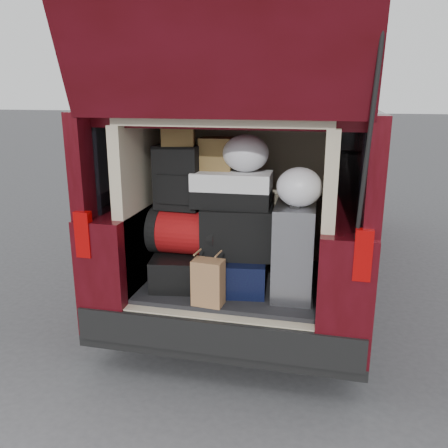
{
  "coord_description": "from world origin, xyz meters",
  "views": [
    {
      "loc": [
        0.67,
        -2.94,
        1.91
      ],
      "look_at": [
        -0.06,
        0.2,
        0.99
      ],
      "focal_mm": 38.0,
      "sensor_mm": 36.0,
      "label": 1
    }
  ],
  "objects": [
    {
      "name": "grocery_sack_lower",
      "position": [
        -0.37,
        0.16,
        1.64
      ],
      "size": [
        0.25,
        0.22,
        0.2
      ],
      "primitive_type": "cube",
      "rotation": [
        0.0,
        0.0,
        0.2
      ],
      "color": "olive",
      "rests_on": "backpack"
    },
    {
      "name": "black_soft_case",
      "position": [
        0.04,
        0.15,
        0.96
      ],
      "size": [
        0.52,
        0.35,
        0.35
      ],
      "primitive_type": "cube",
      "rotation": [
        0.0,
        0.0,
        0.12
      ],
      "color": "black",
      "rests_on": "navy_hardshell"
    },
    {
      "name": "twotone_duffel",
      "position": [
        -0.0,
        0.18,
        1.25
      ],
      "size": [
        0.55,
        0.3,
        0.24
      ],
      "primitive_type": "cube",
      "rotation": [
        0.0,
        0.0,
        0.04
      ],
      "color": "silver",
      "rests_on": "black_soft_case"
    },
    {
      "name": "load_floor",
      "position": [
        0.0,
        0.28,
        0.28
      ],
      "size": [
        1.24,
        1.05,
        0.55
      ],
      "primitive_type": "cube",
      "color": "black",
      "rests_on": "ground"
    },
    {
      "name": "red_duffel",
      "position": [
        -0.34,
        0.14,
        0.94
      ],
      "size": [
        0.49,
        0.32,
        0.32
      ],
      "primitive_type": "cube",
      "rotation": [
        0.0,
        0.0,
        -0.01
      ],
      "color": "maroon",
      "rests_on": "black_hardshell"
    },
    {
      "name": "minivan",
      "position": [
        0.0,
        1.86,
        0.91
      ],
      "size": [
        1.9,
        5.35,
        2.77
      ],
      "color": "black",
      "rests_on": "ground"
    },
    {
      "name": "backpack",
      "position": [
        -0.39,
        0.17,
        1.32
      ],
      "size": [
        0.32,
        0.2,
        0.45
      ],
      "primitive_type": "cube",
      "rotation": [
        0.0,
        0.0,
        -0.03
      ],
      "color": "black",
      "rests_on": "red_duffel"
    },
    {
      "name": "navy_hardshell",
      "position": [
        0.03,
        0.16,
        0.67
      ],
      "size": [
        0.5,
        0.58,
        0.23
      ],
      "primitive_type": "cube",
      "rotation": [
        0.0,
        0.0,
        0.13
      ],
      "color": "black",
      "rests_on": "load_floor"
    },
    {
      "name": "grocery_sack_upper",
      "position": [
        -0.13,
        0.26,
        1.48
      ],
      "size": [
        0.23,
        0.19,
        0.22
      ],
      "primitive_type": "cube",
      "rotation": [
        0.0,
        0.0,
        0.04
      ],
      "color": "olive",
      "rests_on": "twotone_duffel"
    },
    {
      "name": "plastic_bag_center",
      "position": [
        0.08,
        0.21,
        1.5
      ],
      "size": [
        0.36,
        0.34,
        0.25
      ],
      "primitive_type": "ellipsoid",
      "rotation": [
        0.0,
        0.0,
        -0.17
      ],
      "color": "white",
      "rests_on": "twotone_duffel"
    },
    {
      "name": "silver_roller",
      "position": [
        0.44,
        0.1,
        0.87
      ],
      "size": [
        0.28,
        0.43,
        0.63
      ],
      "primitive_type": "cube",
      "rotation": [
        0.0,
        0.0,
        0.03
      ],
      "color": "silver",
      "rests_on": "load_floor"
    },
    {
      "name": "plastic_bag_right",
      "position": [
        0.46,
        0.06,
        1.31
      ],
      "size": [
        0.31,
        0.29,
        0.25
      ],
      "primitive_type": "ellipsoid",
      "rotation": [
        0.0,
        0.0,
        -0.05
      ],
      "color": "white",
      "rests_on": "silver_roller"
    },
    {
      "name": "ground",
      "position": [
        0.0,
        0.0,
        0.0
      ],
      "size": [
        80.0,
        80.0,
        0.0
      ],
      "primitive_type": "plane",
      "color": "#39393B",
      "rests_on": "ground"
    },
    {
      "name": "black_hardshell",
      "position": [
        -0.36,
        0.16,
        0.66
      ],
      "size": [
        0.5,
        0.62,
        0.23
      ],
      "primitive_type": "cube",
      "rotation": [
        0.0,
        0.0,
        0.16
      ],
      "color": "black",
      "rests_on": "load_floor"
    },
    {
      "name": "kraft_bag",
      "position": [
        -0.08,
        -0.19,
        0.7
      ],
      "size": [
        0.21,
        0.14,
        0.31
      ],
      "primitive_type": "cube",
      "rotation": [
        0.0,
        0.0,
        -0.09
      ],
      "color": "olive",
      "rests_on": "load_floor"
    }
  ]
}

